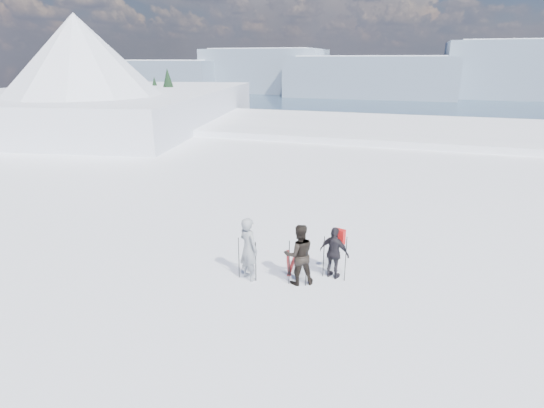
{
  "coord_description": "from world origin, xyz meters",
  "views": [
    {
      "loc": [
        1.77,
        -8.57,
        5.95
      ],
      "look_at": [
        -1.96,
        3.0,
        1.78
      ],
      "focal_mm": 28.0,
      "sensor_mm": 36.0,
      "label": 1
    }
  ],
  "objects": [
    {
      "name": "skier_pack",
      "position": [
        0.12,
        2.3,
        0.77
      ],
      "size": [
        0.97,
        0.62,
        1.53
      ],
      "primitive_type": "imported",
      "rotation": [
        0.0,
        0.0,
        2.84
      ],
      "color": "black",
      "rests_on": "ground"
    },
    {
      "name": "skier_dark",
      "position": [
        -0.76,
        1.68,
        0.87
      ],
      "size": [
        1.06,
        0.98,
        1.75
      ],
      "primitive_type": "imported",
      "rotation": [
        0.0,
        0.0,
        3.62
      ],
      "color": "black",
      "rests_on": "ground"
    },
    {
      "name": "lake_basin",
      "position": [
        0.0,
        30.0,
        -6.5
      ],
      "size": [
        820.0,
        820.0,
        71.62
      ],
      "color": "white",
      "rests_on": "ground"
    },
    {
      "name": "near_ridge",
      "position": [
        -26.56,
        29.34,
        -3.48
      ],
      "size": [
        31.37,
        35.68,
        25.62
      ],
      "color": "white",
      "rests_on": "ground"
    },
    {
      "name": "far_mountain_range",
      "position": [
        29.6,
        454.78,
        -7.19
      ],
      "size": [
        770.0,
        110.0,
        53.0
      ],
      "color": "slate",
      "rests_on": "ground"
    },
    {
      "name": "skier_grey",
      "position": [
        -2.17,
        1.5,
        0.92
      ],
      "size": [
        0.81,
        0.73,
        1.85
      ],
      "primitive_type": "imported",
      "rotation": [
        0.0,
        0.0,
        2.58
      ],
      "color": "gray",
      "rests_on": "ground"
    },
    {
      "name": "ski_poles",
      "position": [
        -0.91,
        1.75,
        0.63
      ],
      "size": [
        2.93,
        0.86,
        1.35
      ],
      "color": "black",
      "rests_on": "ground"
    },
    {
      "name": "backpack",
      "position": [
        0.19,
        2.54,
        1.76
      ],
      "size": [
        0.37,
        0.27,
        0.44
      ],
      "primitive_type": "cube",
      "rotation": [
        0.0,
        0.0,
        2.84
      ],
      "color": "red",
      "rests_on": "skier_pack"
    },
    {
      "name": "skis_loose",
      "position": [
        -1.29,
        2.79,
        0.01
      ],
      "size": [
        0.6,
        1.7,
        0.03
      ],
      "color": "black",
      "rests_on": "ground"
    }
  ]
}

